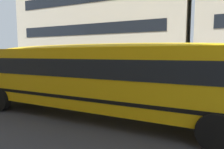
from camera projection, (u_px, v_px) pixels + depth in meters
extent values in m
plane|color=#38383D|center=(163.00, 112.00, 8.55)|extent=(400.00, 400.00, 0.00)
cube|color=gray|center=(179.00, 86.00, 15.40)|extent=(120.00, 3.00, 0.01)
cube|color=silver|center=(163.00, 112.00, 8.55)|extent=(110.00, 0.16, 0.01)
cube|color=yellow|center=(97.00, 76.00, 7.88)|extent=(11.33, 2.86, 2.25)
cube|color=black|center=(97.00, 66.00, 7.84)|extent=(10.66, 2.88, 0.66)
cube|color=black|center=(97.00, 92.00, 7.95)|extent=(11.35, 2.89, 0.12)
ellipsoid|color=yellow|center=(97.00, 49.00, 7.76)|extent=(10.88, 2.64, 0.37)
cylinder|color=red|center=(54.00, 72.00, 10.75)|extent=(0.46, 0.46, 0.03)
cylinder|color=black|center=(1.00, 99.00, 8.68)|extent=(1.03, 0.31, 1.02)
cylinder|color=black|center=(43.00, 90.00, 10.98)|extent=(1.03, 0.31, 1.02)
cylinder|color=black|center=(216.00, 132.00, 5.02)|extent=(1.03, 0.31, 1.02)
cylinder|color=black|center=(212.00, 108.00, 7.32)|extent=(1.03, 0.31, 1.02)
cube|color=navy|center=(35.00, 75.00, 17.60)|extent=(3.91, 1.73, 0.70)
cube|color=black|center=(33.00, 68.00, 17.59)|extent=(2.21, 1.58, 0.64)
cylinder|color=black|center=(53.00, 78.00, 17.87)|extent=(0.60, 0.18, 0.60)
cylinder|color=black|center=(39.00, 81.00, 16.33)|extent=(0.60, 0.18, 0.60)
cylinder|color=black|center=(32.00, 77.00, 18.94)|extent=(0.60, 0.18, 0.60)
cylinder|color=black|center=(17.00, 79.00, 17.40)|extent=(0.60, 0.18, 0.60)
cylinder|color=black|center=(5.00, 75.00, 20.96)|extent=(0.60, 0.19, 0.60)
cube|color=beige|center=(106.00, 11.00, 24.38)|extent=(19.78, 10.11, 16.00)
cube|color=black|center=(85.00, 60.00, 20.41)|extent=(16.61, 0.04, 1.10)
cube|color=black|center=(85.00, 29.00, 20.07)|extent=(16.61, 0.04, 1.10)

